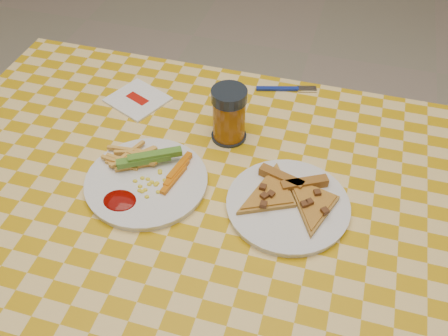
{
  "coord_description": "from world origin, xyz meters",
  "views": [
    {
      "loc": [
        0.2,
        -0.61,
        1.5
      ],
      "look_at": [
        0.01,
        0.07,
        0.78
      ],
      "focal_mm": 40.0,
      "sensor_mm": 36.0,
      "label": 1
    }
  ],
  "objects_px": {
    "plate_left": "(147,182)",
    "drink_glass": "(229,115)",
    "table": "(211,223)",
    "plate_right": "(288,206)"
  },
  "relations": [
    {
      "from": "table",
      "to": "plate_left",
      "type": "distance_m",
      "value": 0.16
    },
    {
      "from": "table",
      "to": "drink_glass",
      "type": "relative_size",
      "value": 10.17
    },
    {
      "from": "plate_left",
      "to": "plate_right",
      "type": "distance_m",
      "value": 0.29
    },
    {
      "from": "table",
      "to": "plate_left",
      "type": "relative_size",
      "value": 5.3
    },
    {
      "from": "table",
      "to": "plate_right",
      "type": "relative_size",
      "value": 5.49
    },
    {
      "from": "plate_left",
      "to": "drink_glass",
      "type": "bearing_deg",
      "value": 57.01
    },
    {
      "from": "table",
      "to": "plate_left",
      "type": "height_order",
      "value": "plate_left"
    },
    {
      "from": "plate_right",
      "to": "drink_glass",
      "type": "xyz_separation_m",
      "value": [
        -0.16,
        0.17,
        0.06
      ]
    },
    {
      "from": "plate_left",
      "to": "drink_glass",
      "type": "xyz_separation_m",
      "value": [
        0.12,
        0.19,
        0.06
      ]
    },
    {
      "from": "plate_left",
      "to": "plate_right",
      "type": "xyz_separation_m",
      "value": [
        0.28,
        0.02,
        0.0
      ]
    }
  ]
}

